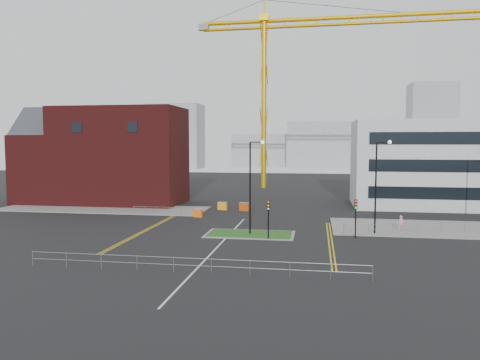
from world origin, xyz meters
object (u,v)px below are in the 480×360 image
Objects in this scene: traffic_light_island at (268,212)px; pedestrian at (401,223)px; tower_crane at (295,58)px; streetlamp_island at (252,179)px.

traffic_light_island is 2.28× the size of pedestrian.
traffic_light_island is (0.05, -48.90, -22.50)m from tower_crane.
tower_crane is 14.52× the size of traffic_light_island.
streetlamp_island is (-1.73, -46.88, -19.65)m from tower_crane.
streetlamp_island is 15.91m from pedestrian.
streetlamp_island is at bearing 174.62° from pedestrian.
traffic_light_island reaches higher than pedestrian.
tower_crane reaches higher than traffic_light_island.
tower_crane is at bearing 87.88° from streetlamp_island.
streetlamp_island is 3.92m from traffic_light_island.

